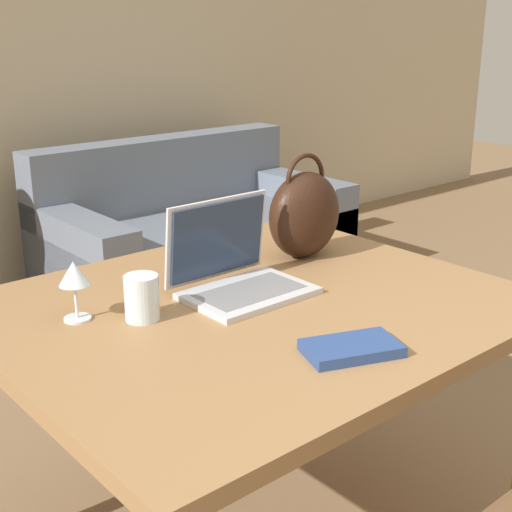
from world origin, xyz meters
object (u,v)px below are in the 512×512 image
(drinking_glass, at_px, (142,298))
(wine_glass, at_px, (74,277))
(couch, at_px, (194,239))
(handbag, at_px, (304,214))
(laptop, at_px, (234,267))

(drinking_glass, relative_size, wine_glass, 0.75)
(couch, distance_m, handbag, 1.95)
(couch, relative_size, handbag, 5.28)
(laptop, distance_m, drinking_glass, 0.29)
(laptop, bearing_deg, couch, 57.44)
(wine_glass, bearing_deg, laptop, -12.37)
(handbag, bearing_deg, drinking_glass, -171.50)
(handbag, bearing_deg, wine_glass, 179.60)
(drinking_glass, xyz_separation_m, wine_glass, (-0.12, 0.10, 0.05))
(drinking_glass, bearing_deg, couch, 51.46)
(laptop, bearing_deg, wine_glass, 167.63)
(laptop, relative_size, wine_glass, 2.19)
(couch, relative_size, drinking_glass, 15.05)
(couch, bearing_deg, drinking_glass, -128.54)
(laptop, relative_size, handbag, 1.02)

